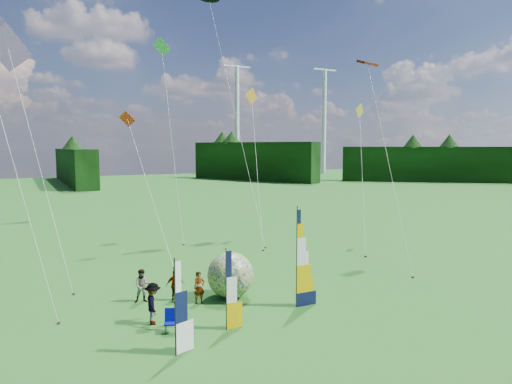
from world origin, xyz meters
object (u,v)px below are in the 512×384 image
bol_inflatable (230,275)px  spectator_d (175,285)px  spectator_a (199,288)px  spectator_b (143,286)px  camp_chair (171,321)px  spectator_c (153,303)px  side_banner_far (175,309)px  side_banner_left (226,291)px  kite_whale (234,103)px  feather_banner_main (297,259)px

bol_inflatable → spectator_d: 2.79m
spectator_a → spectator_b: spectator_b is taller
spectator_b → camp_chair: bearing=-76.9°
camp_chair → spectator_d: bearing=91.1°
spectator_c → camp_chair: size_ratio=1.85×
side_banner_far → camp_chair: (0.46, 2.09, -1.27)m
side_banner_left → spectator_d: size_ratio=2.18×
side_banner_left → side_banner_far: size_ratio=0.96×
spectator_a → spectator_d: bearing=130.3°
spectator_c → kite_whale: bearing=-24.5°
spectator_a → spectator_c: size_ratio=0.87×
side_banner_left → spectator_a: 3.75m
spectator_b → camp_chair: (0.08, -4.27, -0.34)m
feather_banner_main → bol_inflatable: feather_banner_main is taller
spectator_b → spectator_c: 2.99m
spectator_c → camp_chair: spectator_c is taller
spectator_c → side_banner_left: bearing=-119.1°
feather_banner_main → camp_chair: size_ratio=4.84×
spectator_b → spectator_d: 1.59m
spectator_b → kite_whale: (11.25, 13.13, 10.52)m
side_banner_far → spectator_c: size_ratio=1.95×
kite_whale → spectator_d: bearing=-109.9°
spectator_a → kite_whale: (8.84, 14.59, 10.56)m
spectator_c → spectator_d: spectator_c is taller
side_banner_far → spectator_d: side_banner_far is taller
spectator_c → spectator_a: bearing=-49.6°
camp_chair → spectator_c: bearing=127.9°
side_banner_left → side_banner_far: side_banner_far is taller
camp_chair → kite_whale: (11.16, 17.40, 10.86)m
side_banner_left → bol_inflatable: (1.89, 3.69, -0.51)m
kite_whale → spectator_a: bearing=-105.6°
spectator_d → bol_inflatable: bearing=177.5°
feather_banner_main → side_banner_far: (-6.67, -2.17, -0.60)m
side_banner_far → spectator_a: 5.72m
spectator_b → spectator_a: bearing=-19.2°
spectator_b → spectator_c: bearing=-83.6°
bol_inflatable → spectator_c: bol_inflatable is taller
bol_inflatable → side_banner_far: bearing=-132.2°
spectator_c → kite_whale: 22.39m
bol_inflatable → spectator_c: bearing=-160.5°
feather_banner_main → spectator_a: (-3.88, 2.73, -1.57)m
spectator_a → kite_whale: 20.06m
spectator_b → camp_chair: spectator_b is taller
feather_banner_main → side_banner_far: feather_banner_main is taller
side_banner_far → spectator_b: side_banner_far is taller
side_banner_left → feather_banner_main: bearing=12.5°
feather_banner_main → kite_whale: size_ratio=0.21×
side_banner_far → spectator_b: bearing=68.3°
feather_banner_main → side_banner_left: (-4.06, -0.91, -0.67)m
bol_inflatable → kite_whale: bearing=63.9°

